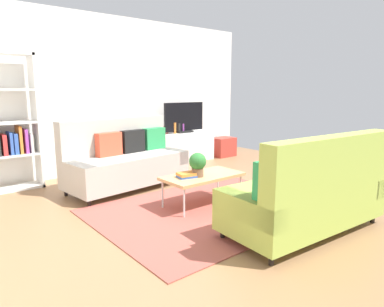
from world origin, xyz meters
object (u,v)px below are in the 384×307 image
object	(u,v)px
bottle_1	(179,128)
vase_1	(166,130)
bottle_2	(183,128)
tv	(184,118)
storage_trunk	(223,147)
couch_green	(309,194)
couch_beige	(125,160)
table_book_0	(187,176)
bottle_0	(175,128)
vase_0	(160,131)
potted_plant	(198,163)
tv_console	(184,147)
coffee_table	(203,177)

from	to	relation	value
bottle_1	vase_1	bearing A→B (deg)	161.85
bottle_2	bottle_1	bearing A→B (deg)	180.00
tv	vase_1	distance (m)	0.49
storage_trunk	vase_1	xyz separation A→B (m)	(-1.53, 0.15, 0.49)
couch_green	bottle_2	xyz separation A→B (m)	(1.23, 3.79, 0.30)
couch_beige	table_book_0	bearing A→B (deg)	89.52
vase_1	bottle_1	size ratio (longest dim) A/B	0.71
vase_1	bottle_2	bearing A→B (deg)	-13.04
table_book_0	bottle_0	world-z (taller)	bottle_0
couch_beige	couch_green	xyz separation A→B (m)	(0.68, -2.84, -0.01)
vase_0	bottle_1	xyz separation A→B (m)	(0.43, -0.09, 0.04)
vase_0	bottle_1	world-z (taller)	bottle_1
couch_beige	bottle_0	world-z (taller)	couch_beige
couch_beige	storage_trunk	bearing A→B (deg)	-170.30
potted_plant	vase_0	world-z (taller)	vase_0
tv_console	bottle_2	bearing A→B (deg)	-134.41
coffee_table	potted_plant	world-z (taller)	potted_plant
potted_plant	bottle_1	distance (m)	2.84
couch_beige	potted_plant	xyz separation A→B (m)	(0.29, -1.45, 0.14)
table_book_0	couch_beige	bearing A→B (deg)	96.11
couch_beige	tv	xyz separation A→B (m)	(1.95, 0.97, 0.50)
tv	storage_trunk	size ratio (longest dim) A/B	1.92
couch_green	bottle_1	distance (m)	3.97
coffee_table	potted_plant	size ratio (longest dim) A/B	3.45
couch_green	potted_plant	world-z (taller)	couch_green
potted_plant	bottle_2	bearing A→B (deg)	55.90
coffee_table	bottle_2	bearing A→B (deg)	57.49
bottle_0	couch_green	bearing A→B (deg)	-104.93
table_book_0	tv_console	bearing A→B (deg)	52.95
table_book_0	vase_1	size ratio (longest dim) A/B	1.61
storage_trunk	vase_1	distance (m)	1.61
table_book_0	vase_1	bearing A→B (deg)	60.60
couch_beige	bottle_1	size ratio (longest dim) A/B	9.48
couch_beige	table_book_0	world-z (taller)	couch_beige
tv_console	vase_1	distance (m)	0.58
couch_green	tv	world-z (taller)	tv
couch_beige	table_book_0	size ratio (longest dim) A/B	8.27
couch_beige	coffee_table	bearing A→B (deg)	98.95
tv	potted_plant	xyz separation A→B (m)	(-1.66, -2.42, -0.36)
bottle_0	table_book_0	bearing A→B (deg)	-123.30
vase_1	bottle_0	world-z (taller)	bottle_0
bottle_1	tv_console	bearing A→B (deg)	14.64
tv_console	bottle_2	xyz separation A→B (m)	(-0.04, -0.04, 0.42)
coffee_table	storage_trunk	world-z (taller)	storage_trunk
couch_green	table_book_0	bearing A→B (deg)	114.39
storage_trunk	table_book_0	xyz separation A→B (m)	(-2.90, -2.28, 0.21)
bottle_2	tv_console	bearing A→B (deg)	45.59
couch_green	bottle_2	size ratio (longest dim) A/B	10.09
vase_0	bottle_2	size ratio (longest dim) A/B	0.71
potted_plant	bottle_0	size ratio (longest dim) A/B	1.38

